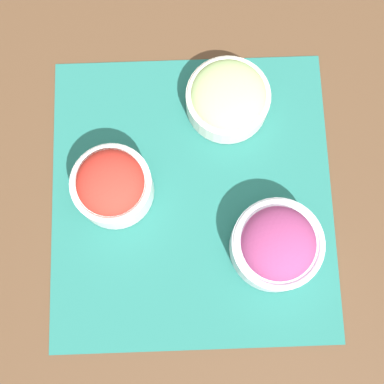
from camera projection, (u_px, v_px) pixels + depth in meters
ground_plane at (192, 196)px, 0.89m from camera, size 3.00×3.00×0.00m
placemat at (192, 196)px, 0.89m from camera, size 0.49×0.47×0.00m
onion_bowl at (277, 245)px, 0.83m from camera, size 0.14×0.14×0.09m
tomato_bowl at (112, 185)px, 0.84m from camera, size 0.13×0.13×0.09m
cucumber_bowl at (228, 98)px, 0.89m from camera, size 0.14×0.14×0.07m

